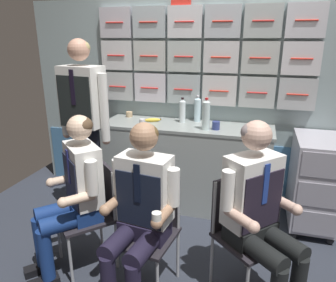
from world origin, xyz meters
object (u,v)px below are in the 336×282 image
object	(u,v)px
crew_member_left	(74,190)
crew_member_near_trolley	(260,208)
crew_member_standing	(84,116)
service_trolley	(314,180)
snack_banana	(153,120)
folding_chair_near_trolley	(241,222)
crew_member_center	(140,208)
paper_cup_blue	(142,122)
folding_chair_left	(96,204)
water_bottle_tall	(197,109)
folding_chair_center	(151,219)

from	to	relation	value
crew_member_left	crew_member_near_trolley	distance (m)	1.34
crew_member_left	crew_member_standing	xyz separation A→B (m)	(-0.29, 0.71, 0.38)
service_trolley	crew_member_left	size ratio (longest dim) A/B	0.72
crew_member_near_trolley	snack_banana	world-z (taller)	crew_member_near_trolley
folding_chair_near_trolley	crew_member_standing	bearing A→B (deg)	160.16
crew_member_center	folding_chair_near_trolley	distance (m)	0.74
folding_chair_near_trolley	crew_member_left	bearing A→B (deg)	-172.29
service_trolley	crew_member_near_trolley	world-z (taller)	crew_member_near_trolley
crew_member_left	paper_cup_blue	size ratio (longest dim) A/B	18.72
folding_chair_left	paper_cup_blue	distance (m)	1.06
service_trolley	water_bottle_tall	distance (m)	1.33
crew_member_left	crew_member_near_trolley	xyz separation A→B (m)	(1.34, 0.06, 0.02)
folding_chair_left	crew_member_standing	bearing A→B (deg)	123.82
crew_member_standing	paper_cup_blue	distance (m)	0.59
folding_chair_left	crew_member_center	distance (m)	0.56
service_trolley	water_bottle_tall	size ratio (longest dim) A/B	3.23
crew_member_near_trolley	snack_banana	bearing A→B (deg)	133.54
folding_chair_left	paper_cup_blue	world-z (taller)	paper_cup_blue
folding_chair_left	crew_member_near_trolley	bearing A→B (deg)	-2.78
service_trolley	crew_member_left	distance (m)	2.17
folding_chair_center	crew_member_center	bearing A→B (deg)	-97.59
crew_member_left	snack_banana	size ratio (longest dim) A/B	7.20
crew_member_center	folding_chair_left	bearing A→B (deg)	152.01
crew_member_left	crew_member_standing	distance (m)	0.86
folding_chair_left	snack_banana	distance (m)	1.21
crew_member_left	folding_chair_near_trolley	world-z (taller)	crew_member_left
folding_chair_center	crew_member_near_trolley	size ratio (longest dim) A/B	0.65
snack_banana	folding_chair_near_trolley	bearing A→B (deg)	-46.82
folding_chair_left	crew_member_near_trolley	world-z (taller)	crew_member_near_trolley
crew_member_left	folding_chair_center	bearing A→B (deg)	2.70
folding_chair_near_trolley	snack_banana	size ratio (longest dim) A/B	4.85
water_bottle_tall	paper_cup_blue	xyz separation A→B (m)	(-0.51, -0.32, -0.10)
folding_chair_near_trolley	snack_banana	xyz separation A→B (m)	(-1.01, 1.08, 0.41)
water_bottle_tall	snack_banana	bearing A→B (deg)	-161.25
crew_member_center	paper_cup_blue	bearing A→B (deg)	109.29
paper_cup_blue	crew_member_center	bearing A→B (deg)	-70.71
service_trolley	folding_chair_left	distance (m)	2.01
water_bottle_tall	snack_banana	world-z (taller)	water_bottle_tall
folding_chair_left	paper_cup_blue	size ratio (longest dim) A/B	12.61
water_bottle_tall	paper_cup_blue	size ratio (longest dim) A/B	4.18
crew_member_center	snack_banana	distance (m)	1.44
folding_chair_left	folding_chair_near_trolley	bearing A→B (deg)	2.48
folding_chair_left	water_bottle_tall	bearing A→B (deg)	66.72
crew_member_standing	paper_cup_blue	bearing A→B (deg)	40.05
folding_chair_near_trolley	water_bottle_tall	world-z (taller)	water_bottle_tall
folding_chair_center	snack_banana	bearing A→B (deg)	107.56
water_bottle_tall	folding_chair_center	bearing A→B (deg)	-92.63
folding_chair_left	folding_chair_center	bearing A→B (deg)	-10.39
folding_chair_left	water_bottle_tall	distance (m)	1.49
folding_chair_near_trolley	snack_banana	distance (m)	1.54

